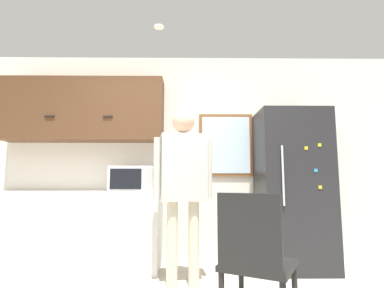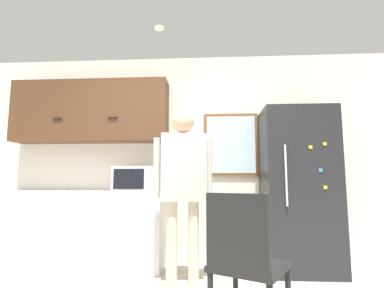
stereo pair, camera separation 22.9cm
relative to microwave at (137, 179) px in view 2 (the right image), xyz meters
The scene contains 9 objects.
back_wall 0.72m from the microwave, 39.43° to the left, with size 6.00×0.06×2.70m.
counter 0.91m from the microwave, behind, with size 2.02×0.63×0.89m.
upper_cabinets 1.14m from the microwave, 162.75° to the left, with size 2.02×0.35×0.80m.
microwave is the anchor object (origin of this frame).
person 0.80m from the microwave, 40.83° to the right, with size 0.59×0.30×1.74m.
refrigerator 1.90m from the microwave, ahead, with size 0.80×0.70×1.86m.
chair 1.91m from the microwave, 53.12° to the right, with size 0.62×0.62×0.93m.
window 1.29m from the microwave, 17.78° to the left, with size 0.71×0.05×0.83m.
ceiling_light 1.74m from the microwave, 55.80° to the right, with size 0.11×0.11×0.01m.
Camera 2 is at (0.39, -2.03, 1.01)m, focal length 28.00 mm.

